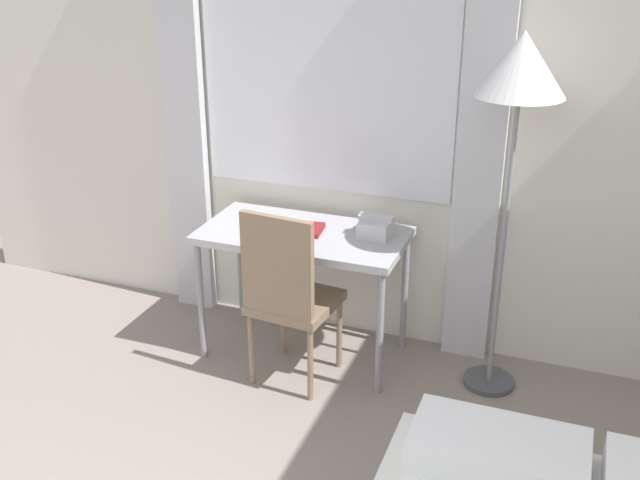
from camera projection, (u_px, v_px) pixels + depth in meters
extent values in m
cube|color=silver|center=(368.00, 102.00, 3.92)|extent=(5.26, 0.05, 2.70)
cube|color=white|center=(326.00, 52.00, 3.86)|extent=(1.40, 0.01, 1.50)
cube|color=silver|center=(183.00, 99.00, 4.21)|extent=(0.24, 0.06, 2.60)
cube|color=silver|center=(483.00, 125.00, 3.67)|extent=(0.24, 0.06, 2.60)
cube|color=#B2B2B7|center=(303.00, 235.00, 3.93)|extent=(1.08, 0.57, 0.04)
cylinder|color=gray|center=(201.00, 301.00, 4.02)|extent=(0.04, 0.04, 0.68)
cylinder|color=gray|center=(380.00, 334.00, 3.70)|extent=(0.04, 0.04, 0.68)
cylinder|color=gray|center=(241.00, 265.00, 4.44)|extent=(0.04, 0.04, 0.68)
cylinder|color=gray|center=(405.00, 292.00, 4.12)|extent=(0.04, 0.04, 0.68)
cube|color=#8C7259|center=(295.00, 302.00, 3.82)|extent=(0.44, 0.44, 0.05)
cube|color=#8C7259|center=(277.00, 266.00, 3.56)|extent=(0.38, 0.07, 0.51)
cylinder|color=#8C7259|center=(251.00, 349.00, 3.83)|extent=(0.03, 0.03, 0.41)
cylinder|color=#8C7259|center=(310.00, 365.00, 3.70)|extent=(0.03, 0.03, 0.41)
cylinder|color=#8C7259|center=(283.00, 320.00, 4.12)|extent=(0.03, 0.03, 0.41)
cylinder|color=#8C7259|center=(339.00, 333.00, 3.98)|extent=(0.03, 0.03, 0.41)
cube|color=white|center=(498.00, 451.00, 2.59)|extent=(0.60, 0.32, 0.12)
cylinder|color=#4C4C51|center=(489.00, 381.00, 3.90)|extent=(0.26, 0.26, 0.03)
cylinder|color=gray|center=(503.00, 249.00, 3.60)|extent=(0.02, 0.02, 1.48)
cone|color=silver|center=(522.00, 64.00, 3.25)|extent=(0.40, 0.40, 0.29)
cube|color=silver|center=(376.00, 228.00, 3.85)|extent=(0.16, 0.17, 0.09)
cube|color=silver|center=(376.00, 218.00, 3.83)|extent=(0.18, 0.06, 0.02)
cube|color=maroon|center=(296.00, 228.00, 3.93)|extent=(0.30, 0.21, 0.02)
cube|color=white|center=(296.00, 227.00, 3.93)|extent=(0.28, 0.20, 0.01)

